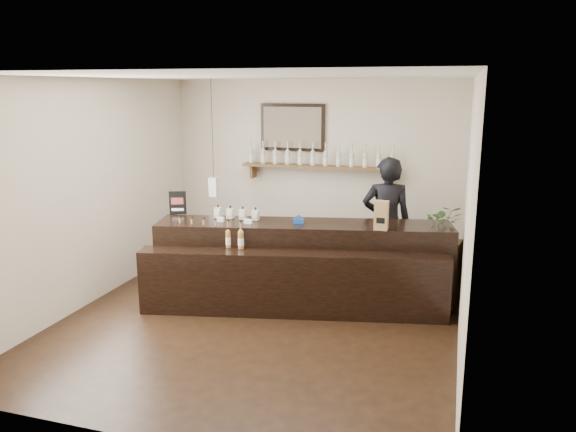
# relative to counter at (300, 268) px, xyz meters

# --- Properties ---
(ground) EXTENTS (5.00, 5.00, 0.00)m
(ground) POSITION_rel_counter_xyz_m (-0.32, -0.56, -0.48)
(ground) COLOR black
(ground) RESTS_ON ground
(room_shell) EXTENTS (5.00, 5.00, 5.00)m
(room_shell) POSITION_rel_counter_xyz_m (-0.32, -0.56, 1.22)
(room_shell) COLOR beige
(room_shell) RESTS_ON ground
(back_wall_decor) EXTENTS (2.66, 0.96, 1.69)m
(back_wall_decor) POSITION_rel_counter_xyz_m (-0.46, 1.81, 1.27)
(back_wall_decor) COLOR brown
(back_wall_decor) RESTS_ON ground
(counter) EXTENTS (3.73, 1.74, 1.20)m
(counter) POSITION_rel_counter_xyz_m (0.00, 0.00, 0.00)
(counter) COLOR black
(counter) RESTS_ON ground
(promo_sign) EXTENTS (0.22, 0.10, 0.31)m
(promo_sign) POSITION_rel_counter_xyz_m (-1.72, 0.11, 0.70)
(promo_sign) COLOR black
(promo_sign) RESTS_ON counter
(paper_bag) EXTENTS (0.16, 0.13, 0.35)m
(paper_bag) POSITION_rel_counter_xyz_m (0.98, 0.08, 0.72)
(paper_bag) COLOR olive
(paper_bag) RESTS_ON counter
(tape_dispenser) EXTENTS (0.13, 0.08, 0.11)m
(tape_dispenser) POSITION_rel_counter_xyz_m (-0.05, 0.09, 0.59)
(tape_dispenser) COLOR #184CA8
(tape_dispenser) RESTS_ON counter
(side_cabinet) EXTENTS (0.51, 0.63, 0.81)m
(side_cabinet) POSITION_rel_counter_xyz_m (1.68, 0.51, -0.08)
(side_cabinet) COLOR brown
(side_cabinet) RESTS_ON ground
(potted_plant) EXTENTS (0.48, 0.43, 0.48)m
(potted_plant) POSITION_rel_counter_xyz_m (1.68, 0.51, 0.57)
(potted_plant) COLOR #315D25
(potted_plant) RESTS_ON side_cabinet
(shopkeeper) EXTENTS (0.83, 0.63, 2.03)m
(shopkeeper) POSITION_rel_counter_xyz_m (0.93, 0.99, 0.53)
(shopkeeper) COLOR black
(shopkeeper) RESTS_ON ground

